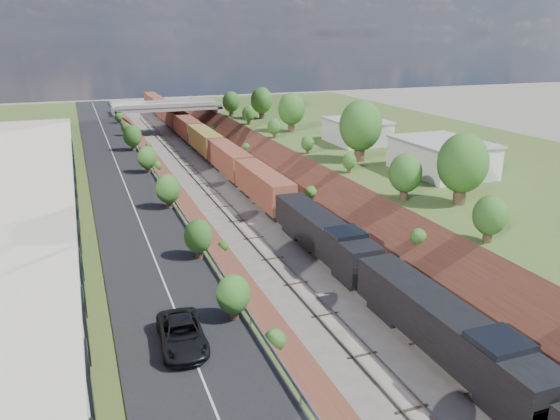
{
  "coord_description": "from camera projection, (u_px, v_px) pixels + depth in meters",
  "views": [
    {
      "loc": [
        -20.28,
        -5.11,
        22.24
      ],
      "look_at": [
        -2.62,
        41.82,
        6.0
      ],
      "focal_mm": 35.0,
      "sensor_mm": 36.0,
      "label": 1
    }
  ],
  "objects": [
    {
      "name": "platform_right",
      "position": [
        459.0,
        172.0,
        81.91
      ],
      "size": [
        44.0,
        180.0,
        5.0
      ],
      "primitive_type": "cube",
      "color": "#445B25",
      "rests_on": "ground"
    },
    {
      "name": "embankment_left",
      "position": [
        166.0,
        221.0,
        67.93
      ],
      "size": [
        10.0,
        180.0,
        10.0
      ],
      "primitive_type": "cube",
      "rotation": [
        0.0,
        0.79,
        0.0
      ],
      "color": "brown",
      "rests_on": "ground"
    },
    {
      "name": "embankment_right",
      "position": [
        326.0,
        203.0,
        75.31
      ],
      "size": [
        10.0,
        180.0,
        10.0
      ],
      "primitive_type": "cube",
      "rotation": [
        0.0,
        0.79,
        0.0
      ],
      "color": "brown",
      "rests_on": "ground"
    },
    {
      "name": "rail_left_track",
      "position": [
        231.0,
        213.0,
        70.72
      ],
      "size": [
        1.58,
        180.0,
        0.18
      ],
      "primitive_type": "cube",
      "color": "gray",
      "rests_on": "ground"
    },
    {
      "name": "rail_right_track",
      "position": [
        269.0,
        209.0,
        72.46
      ],
      "size": [
        1.58,
        180.0,
        0.18
      ],
      "primitive_type": "cube",
      "color": "gray",
      "rests_on": "ground"
    },
    {
      "name": "road",
      "position": [
        125.0,
        185.0,
        64.87
      ],
      "size": [
        8.0,
        180.0,
        0.1
      ],
      "primitive_type": "cube",
      "color": "black",
      "rests_on": "platform_left"
    },
    {
      "name": "guardrail",
      "position": [
        160.0,
        179.0,
        65.91
      ],
      "size": [
        0.1,
        171.0,
        0.7
      ],
      "color": "#99999E",
      "rests_on": "platform_left"
    },
    {
      "name": "overpass",
      "position": [
        168.0,
        113.0,
        125.31
      ],
      "size": [
        24.5,
        8.3,
        7.4
      ],
      "color": "gray",
      "rests_on": "ground"
    },
    {
      "name": "white_building_near",
      "position": [
        442.0,
        158.0,
        70.21
      ],
      "size": [
        9.0,
        12.0,
        4.0
      ],
      "primitive_type": "cube",
      "color": "silver",
      "rests_on": "platform_right"
    },
    {
      "name": "white_building_far",
      "position": [
        357.0,
        132.0,
        89.7
      ],
      "size": [
        8.0,
        10.0,
        3.6
      ],
      "primitive_type": "cube",
      "color": "silver",
      "rests_on": "platform_right"
    },
    {
      "name": "tree_right_large",
      "position": [
        463.0,
        164.0,
        56.62
      ],
      "size": [
        5.25,
        5.25,
        7.61
      ],
      "color": "#473323",
      "rests_on": "platform_right"
    },
    {
      "name": "tree_left_crest",
      "position": [
        263.0,
        325.0,
        29.88
      ],
      "size": [
        2.45,
        2.45,
        3.55
      ],
      "color": "#473323",
      "rests_on": "platform_left"
    },
    {
      "name": "freight_train",
      "position": [
        218.0,
        151.0,
        95.09
      ],
      "size": [
        3.24,
        181.69,
        4.79
      ],
      "color": "black",
      "rests_on": "ground"
    },
    {
      "name": "suv",
      "position": [
        182.0,
        334.0,
        31.18
      ],
      "size": [
        2.85,
        5.65,
        1.53
      ],
      "primitive_type": "imported",
      "rotation": [
        0.0,
        0.0,
        -0.06
      ],
      "color": "black",
      "rests_on": "road"
    }
  ]
}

